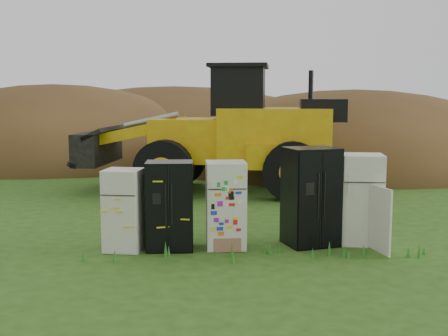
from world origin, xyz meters
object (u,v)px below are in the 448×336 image
Objects in this scene: fridge_black_side at (170,206)px; fridge_black_right at (311,196)px; fridge_open_door at (361,199)px; wheel_loader at (207,129)px; fridge_leftmost at (124,210)px; fridge_sticker at (226,205)px.

fridge_black_right reaches higher than fridge_black_side.
fridge_open_door is (1.03, 0.01, -0.07)m from fridge_black_right.
fridge_black_right is 6.73m from wheel_loader.
fridge_leftmost is at bearing -176.99° from fridge_black_side.
fridge_open_door is at bearing 4.22° from fridge_black_side.
fridge_black_right is 1.08× the size of fridge_open_door.
fridge_black_right is at bearing 14.06° from fridge_leftmost.
wheel_loader reaches higher than fridge_sticker.
wheel_loader reaches higher than fridge_open_door.
fridge_leftmost is 0.87m from fridge_black_side.
fridge_black_side is 6.71m from wheel_loader.
fridge_sticker is 1.71m from fridge_black_right.
wheel_loader is at bearing 85.79° from fridge_leftmost.
fridge_leftmost is 0.81× the size of fridge_black_right.
fridge_sticker is at bearing 170.17° from fridge_black_right.
fridge_open_door is (4.69, 0.04, 0.12)m from fridge_leftmost.
fridge_black_side is at bearing -88.32° from wheel_loader.
fridge_black_side is 3.82m from fridge_open_door.
fridge_leftmost is 0.87× the size of fridge_open_door.
wheel_loader is at bearing 82.90° from fridge_black_side.
fridge_black_right reaches higher than fridge_leftmost.
wheel_loader reaches higher than fridge_black_side.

